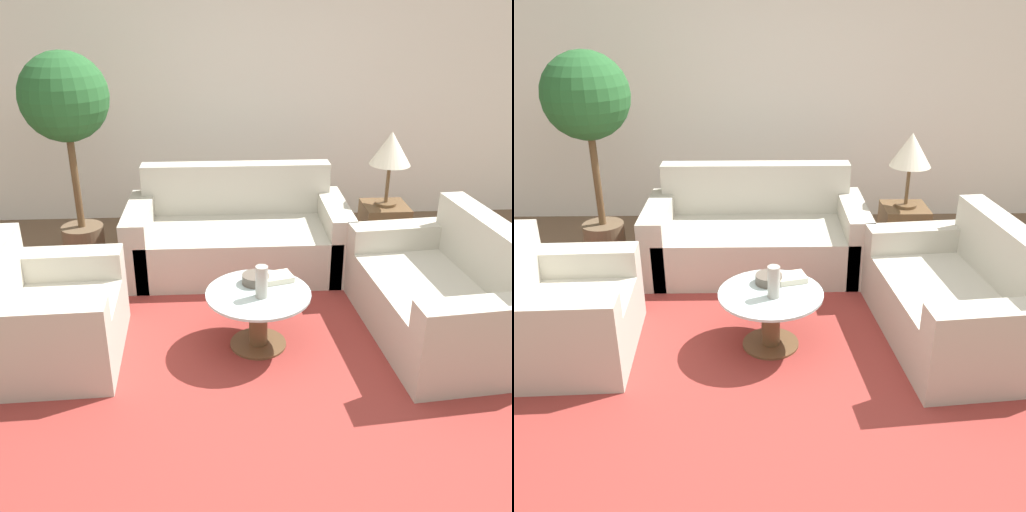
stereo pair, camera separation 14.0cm
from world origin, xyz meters
The scene contains 13 objects.
ground_plane centered at (0.00, 0.00, 0.00)m, with size 14.00×14.00×0.00m, color brown.
wall_back centered at (0.00, 3.09, 1.30)m, with size 10.00×0.06×2.60m.
rug centered at (-0.08, 0.58, 0.00)m, with size 3.63×3.36×0.01m.
sofa_main centered at (-0.18, 1.84, 0.27)m, with size 1.83×0.89×0.84m.
armchair centered at (-1.45, 0.53, 0.27)m, with size 0.86×0.98×0.80m.
loveseat centered at (1.22, 0.67, 0.27)m, with size 0.98×1.49×0.82m.
coffee_table centered at (-0.08, 0.58, 0.26)m, with size 0.69×0.69×0.40m.
side_table centered at (1.07, 1.79, 0.27)m, with size 0.37×0.37×0.55m.
table_lamp centered at (1.07, 1.79, 1.02)m, with size 0.33×0.33×0.62m.
potted_plant centered at (-1.52, 1.99, 1.29)m, with size 0.70×0.70×1.78m.
vase centered at (-0.06, 0.52, 0.51)m, with size 0.08×0.08×0.21m.
bowl centered at (-0.09, 0.71, 0.44)m, with size 0.18×0.18×0.06m.
book_stack centered at (0.06, 0.74, 0.42)m, with size 0.23×0.19×0.04m.
Camera 2 is at (-0.15, -2.68, 2.18)m, focal length 40.00 mm.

